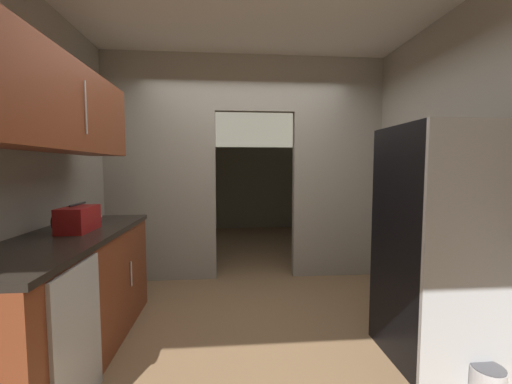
# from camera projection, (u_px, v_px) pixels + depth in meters

# --- Properties ---
(ground) EXTENTS (20.00, 20.00, 0.00)m
(ground) POSITION_uv_depth(u_px,v_px,m) (256.00, 330.00, 2.79)
(ground) COLOR brown
(kitchen_overhead_slab) EXTENTS (3.90, 6.77, 0.06)m
(kitchen_overhead_slab) POSITION_uv_depth(u_px,v_px,m) (252.00, 16.00, 2.99)
(kitchen_overhead_slab) COLOR silver
(kitchen_partition) EXTENTS (3.50, 0.12, 2.82)m
(kitchen_partition) POSITION_uv_depth(u_px,v_px,m) (244.00, 161.00, 4.05)
(kitchen_partition) COLOR #9E998C
(kitchen_partition) RESTS_ON ground
(adjoining_room_shell) EXTENTS (3.50, 3.46, 2.82)m
(adjoining_room_shell) POSITION_uv_depth(u_px,v_px,m) (240.00, 168.00, 6.33)
(adjoining_room_shell) COLOR gray
(adjoining_room_shell) RESTS_ON ground
(kitchen_flank_right) EXTENTS (0.10, 3.88, 2.82)m
(kitchen_flank_right) POSITION_uv_depth(u_px,v_px,m) (511.00, 170.00, 2.28)
(kitchen_flank_right) COLOR #9E998C
(kitchen_flank_right) RESTS_ON ground
(refrigerator) EXTENTS (0.77, 0.74, 1.73)m
(refrigerator) POSITION_uv_depth(u_px,v_px,m) (444.00, 245.00, 2.32)
(refrigerator) COLOR black
(refrigerator) RESTS_ON ground
(lower_cabinet_run) EXTENTS (0.67, 1.98, 0.94)m
(lower_cabinet_run) POSITION_uv_depth(u_px,v_px,m) (68.00, 298.00, 2.33)
(lower_cabinet_run) COLOR brown
(lower_cabinet_run) RESTS_ON ground
(dishwasher) EXTENTS (0.02, 0.56, 0.88)m
(dishwasher) POSITION_uv_depth(u_px,v_px,m) (79.00, 341.00, 1.81)
(dishwasher) COLOR #B7BABC
(dishwasher) RESTS_ON ground
(upper_cabinet_counterside) EXTENTS (0.36, 1.78, 0.62)m
(upper_cabinet_counterside) POSITION_uv_depth(u_px,v_px,m) (59.00, 107.00, 2.23)
(upper_cabinet_counterside) COLOR brown
(boombox) EXTENTS (0.21, 0.36, 0.22)m
(boombox) POSITION_uv_depth(u_px,v_px,m) (78.00, 219.00, 2.44)
(boombox) COLOR maroon
(boombox) RESTS_ON lower_cabinet_run
(book_stack) EXTENTS (0.13, 0.16, 0.07)m
(book_stack) POSITION_uv_depth(u_px,v_px,m) (92.00, 220.00, 2.75)
(book_stack) COLOR black
(book_stack) RESTS_ON lower_cabinet_run
(paint_can) EXTENTS (0.20, 0.20, 0.19)m
(paint_can) POSITION_uv_depth(u_px,v_px,m) (487.00, 382.00, 1.98)
(paint_can) COLOR silver
(paint_can) RESTS_ON ground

